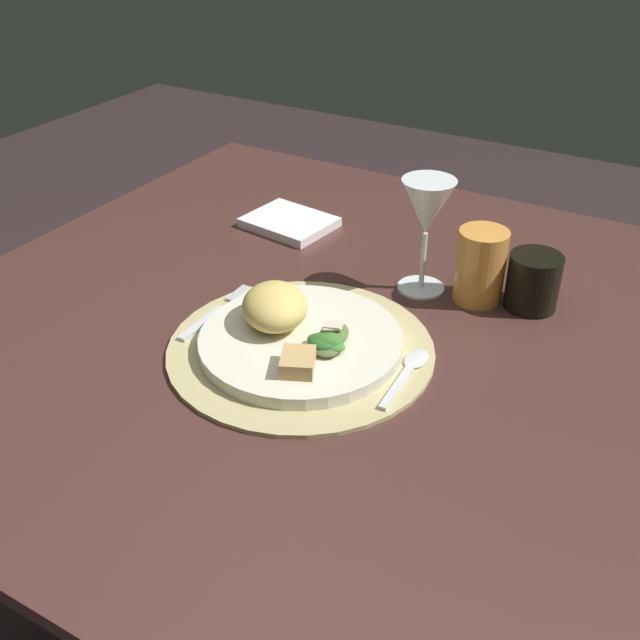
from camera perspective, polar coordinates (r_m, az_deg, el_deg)
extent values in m
cube|color=#442723|center=(1.04, 1.93, -0.90)|extent=(1.16, 1.07, 0.02)
cylinder|color=#472322|center=(1.80, -5.42, 0.28)|extent=(0.08, 0.08, 0.74)
cylinder|color=tan|center=(0.98, -1.46, -2.19)|extent=(0.35, 0.35, 0.01)
cylinder|color=silver|center=(0.98, -1.47, -1.63)|extent=(0.27, 0.27, 0.02)
ellipsoid|color=#DDBE62|center=(0.98, -3.45, 1.04)|extent=(0.13, 0.14, 0.05)
ellipsoid|color=#437E2E|center=(0.94, 0.46, -1.76)|extent=(0.05, 0.03, 0.02)
ellipsoid|color=#2E6D2E|center=(0.94, 0.33, -1.70)|extent=(0.05, 0.05, 0.02)
ellipsoid|color=#4D5E37|center=(0.94, 0.42, -1.89)|extent=(0.07, 0.07, 0.01)
ellipsoid|color=#4B6C31|center=(0.95, 0.98, -1.20)|extent=(0.04, 0.06, 0.02)
ellipsoid|color=#386F29|center=(0.94, 0.45, -1.72)|extent=(0.05, 0.04, 0.02)
cube|color=beige|center=(0.95, 1.04, -0.35)|extent=(0.03, 0.02, 0.00)
cube|color=beige|center=(0.95, 0.97, -0.55)|extent=(0.03, 0.03, 0.01)
cube|color=tan|center=(0.90, -1.70, -3.21)|extent=(0.06, 0.06, 0.02)
cube|color=silver|center=(1.04, -8.97, -0.25)|extent=(0.01, 0.09, 0.00)
cube|color=silver|center=(1.10, -6.44, 2.07)|extent=(0.00, 0.05, 0.00)
cube|color=silver|center=(1.10, -6.27, 2.02)|extent=(0.00, 0.05, 0.00)
cube|color=silver|center=(1.10, -6.10, 1.97)|extent=(0.00, 0.05, 0.00)
cube|color=silver|center=(1.09, -5.92, 1.92)|extent=(0.00, 0.05, 0.00)
cube|color=silver|center=(0.91, 5.86, -5.04)|extent=(0.02, 0.10, 0.00)
ellipsoid|color=silver|center=(0.96, 7.30, -2.93)|extent=(0.03, 0.05, 0.01)
cube|color=white|center=(1.31, -2.34, 7.40)|extent=(0.16, 0.13, 0.02)
cylinder|color=silver|center=(1.13, 7.64, 2.46)|extent=(0.07, 0.07, 0.00)
cylinder|color=silver|center=(1.11, 7.81, 4.50)|extent=(0.01, 0.01, 0.09)
cone|color=silver|center=(1.07, 8.14, 8.47)|extent=(0.08, 0.08, 0.08)
cylinder|color=gold|center=(1.09, 12.06, 4.02)|extent=(0.07, 0.07, 0.11)
cylinder|color=black|center=(1.10, 15.86, 2.82)|extent=(0.07, 0.07, 0.08)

